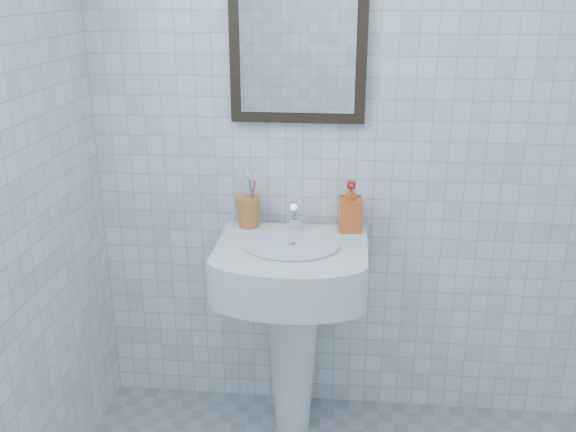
# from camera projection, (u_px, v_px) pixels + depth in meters

# --- Properties ---
(wall_back) EXTENTS (2.20, 0.02, 2.50)m
(wall_back) POSITION_uv_depth(u_px,v_px,m) (377.00, 120.00, 2.40)
(wall_back) COLOR silver
(wall_back) RESTS_ON ground
(washbasin) EXTENTS (0.55, 0.40, 0.85)m
(washbasin) POSITION_uv_depth(u_px,v_px,m) (292.00, 306.00, 2.45)
(washbasin) COLOR white
(washbasin) RESTS_ON ground
(faucet) EXTENTS (0.05, 0.11, 0.12)m
(faucet) POSITION_uv_depth(u_px,v_px,m) (295.00, 219.00, 2.44)
(faucet) COLOR silver
(faucet) RESTS_ON washbasin
(toothbrush_cup) EXTENTS (0.12, 0.12, 0.12)m
(toothbrush_cup) POSITION_uv_depth(u_px,v_px,m) (248.00, 212.00, 2.48)
(toothbrush_cup) COLOR #CB712B
(toothbrush_cup) RESTS_ON washbasin
(soap_dispenser) EXTENTS (0.10, 0.10, 0.19)m
(soap_dispenser) POSITION_uv_depth(u_px,v_px,m) (350.00, 206.00, 2.43)
(soap_dispenser) COLOR red
(soap_dispenser) RESTS_ON washbasin
(wall_mirror) EXTENTS (0.50, 0.04, 0.62)m
(wall_mirror) POSITION_uv_depth(u_px,v_px,m) (298.00, 37.00, 2.30)
(wall_mirror) COLOR black
(wall_mirror) RESTS_ON wall_back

